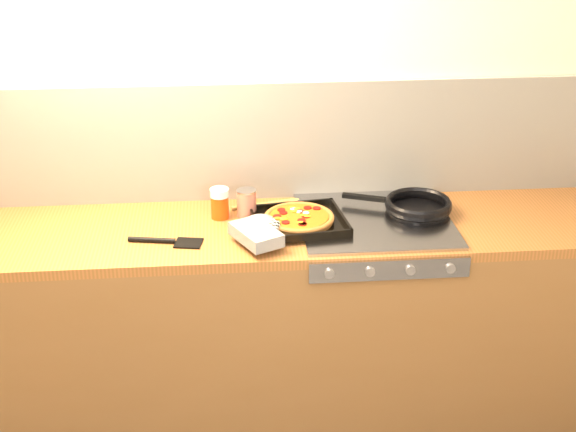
{
  "coord_description": "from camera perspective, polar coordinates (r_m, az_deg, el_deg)",
  "views": [
    {
      "loc": [
        -0.15,
        -1.75,
        2.26
      ],
      "look_at": [
        0.1,
        1.08,
        0.95
      ],
      "focal_mm": 50.0,
      "sensor_mm": 36.0,
      "label": 1
    }
  ],
  "objects": [
    {
      "name": "room_shell",
      "position": [
        3.33,
        -2.19,
        5.27
      ],
      "size": [
        3.2,
        3.2,
        3.2
      ],
      "color": "white",
      "rests_on": "ground"
    },
    {
      "name": "frying_pan",
      "position": [
        3.29,
        9.14,
        0.72
      ],
      "size": [
        0.47,
        0.35,
        0.04
      ],
      "color": "black",
      "rests_on": "stovetop"
    },
    {
      "name": "juice_glass",
      "position": [
        3.22,
        -4.88,
        0.92
      ],
      "size": [
        0.08,
        0.08,
        0.13
      ],
      "color": "#E53F0D",
      "rests_on": "counter_run"
    },
    {
      "name": "counter_run",
      "position": [
        3.38,
        -1.73,
        -7.64
      ],
      "size": [
        3.2,
        0.62,
        0.9
      ],
      "color": "brown",
      "rests_on": "ground"
    },
    {
      "name": "pizza_on_tray",
      "position": [
        3.1,
        -0.09,
        -0.46
      ],
      "size": [
        0.47,
        0.45,
        0.06
      ],
      "color": "black",
      "rests_on": "stovetop"
    },
    {
      "name": "wooden_spoon",
      "position": [
        3.34,
        -1.07,
        0.93
      ],
      "size": [
        0.3,
        0.09,
        0.02
      ],
      "color": "olive",
      "rests_on": "counter_run"
    },
    {
      "name": "black_spatula",
      "position": [
        3.06,
        -8.6,
        -1.79
      ],
      "size": [
        0.29,
        0.1,
        0.02
      ],
      "color": "black",
      "rests_on": "counter_run"
    },
    {
      "name": "tomato_can",
      "position": [
        3.23,
        -2.97,
        0.93
      ],
      "size": [
        0.1,
        0.1,
        0.11
      ],
      "color": "#9E1C0C",
      "rests_on": "counter_run"
    },
    {
      "name": "stovetop",
      "position": [
        3.21,
        6.2,
        -0.35
      ],
      "size": [
        0.6,
        0.56,
        0.02
      ],
      "primitive_type": "cube",
      "color": "#9C9DA2",
      "rests_on": "counter_run"
    }
  ]
}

